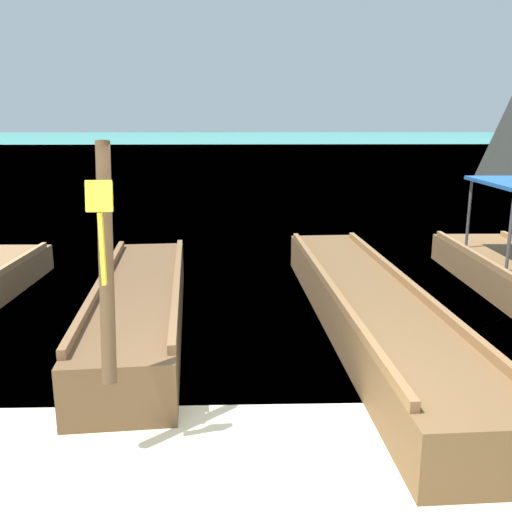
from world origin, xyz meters
TOP-DOWN VIEW (x-y plane):
  - ground at (0.00, 0.00)m, footprint 120.00×120.00m
  - sea_water at (0.00, 61.08)m, footprint 120.00×120.00m
  - longtail_boat_yellow_ribbon at (-1.51, 3.10)m, footprint 1.47×5.38m
  - longtail_boat_violet_ribbon at (1.46, 2.98)m, footprint 1.41×7.27m

SIDE VIEW (x-z plane):
  - ground at x=0.00m, z-range 0.00..0.00m
  - sea_water at x=0.00m, z-range 0.00..0.00m
  - longtail_boat_violet_ribbon at x=1.46m, z-range -1.06..1.68m
  - longtail_boat_yellow_ribbon at x=-1.51m, z-range -0.94..1.60m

